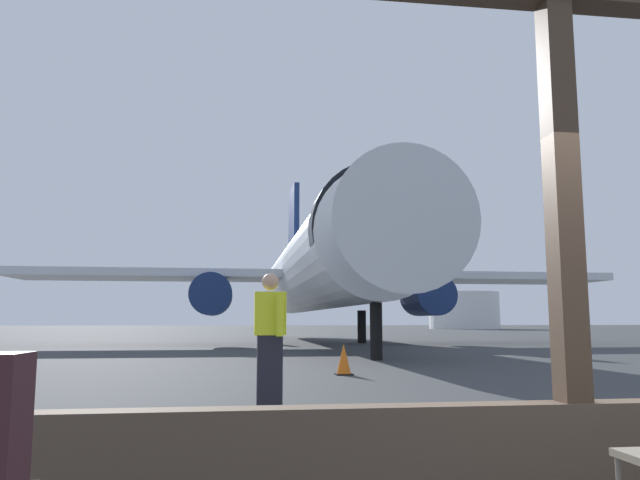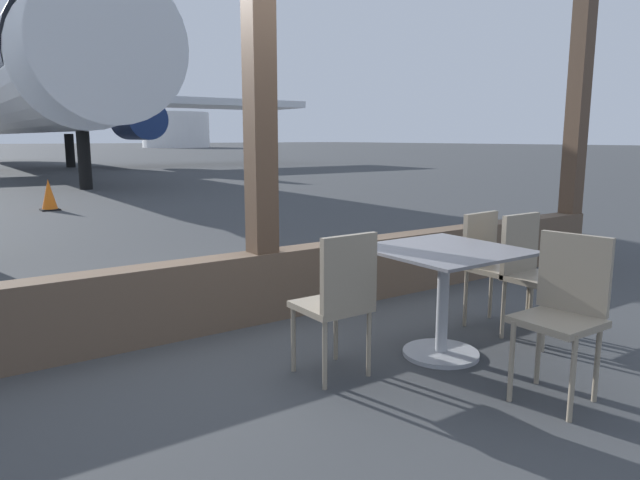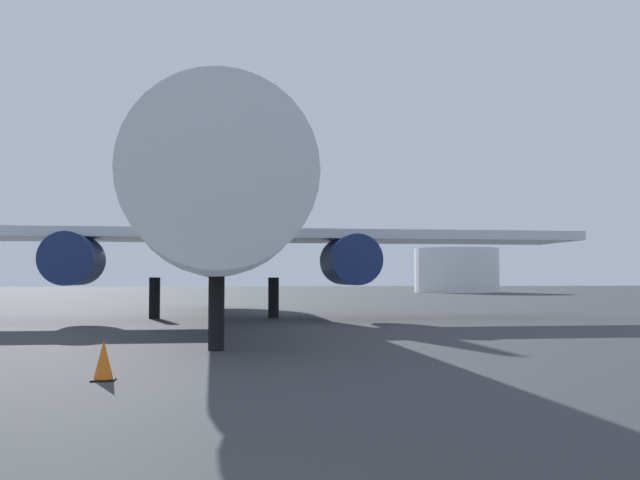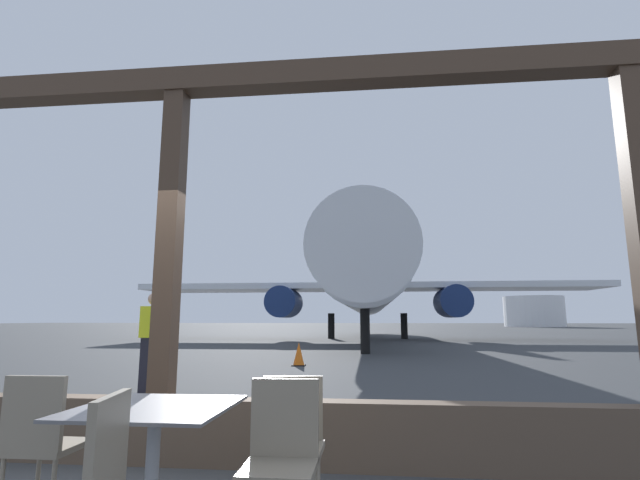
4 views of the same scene
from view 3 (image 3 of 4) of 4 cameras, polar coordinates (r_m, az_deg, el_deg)
ground_plane at (r=43.36m, az=-10.45°, el=-5.07°), size 220.00×220.00×0.00m
airplane at (r=28.77m, az=-8.07°, el=1.00°), size 29.03×31.42×10.57m
traffic_cone at (r=12.34m, az=-16.35°, el=-8.97°), size 0.36×0.36×0.64m
fuel_storage_tank at (r=87.97m, az=10.47°, el=-2.31°), size 9.80×9.80×5.14m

